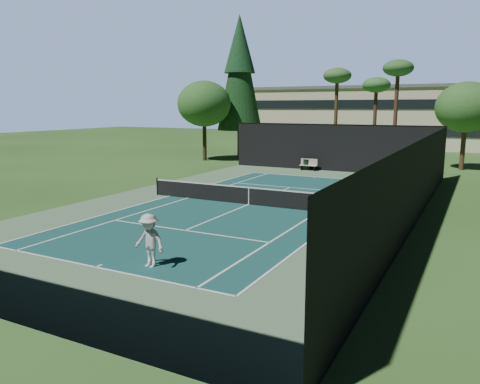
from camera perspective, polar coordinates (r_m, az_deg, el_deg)
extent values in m
plane|color=#2E5921|center=(26.50, 1.07, -1.56)|extent=(160.00, 160.00, 0.00)
cube|color=#587E58|center=(26.50, 1.07, -1.55)|extent=(18.00, 32.00, 0.01)
cube|color=#174C48|center=(26.49, 1.07, -1.53)|extent=(10.97, 23.77, 0.01)
cube|color=white|center=(17.05, -17.18, -8.74)|extent=(10.97, 0.10, 0.01)
cube|color=white|center=(37.36, 9.19, 1.83)|extent=(10.97, 0.10, 0.01)
cube|color=white|center=(21.10, -6.70, -4.67)|extent=(8.23, 0.10, 0.01)
cube|color=white|center=(32.25, 6.12, 0.57)|extent=(8.23, 0.10, 0.01)
cube|color=white|center=(29.29, -8.59, -0.48)|extent=(0.10, 23.77, 0.01)
cube|color=white|center=(24.61, 12.60, -2.68)|extent=(0.10, 23.77, 0.01)
cube|color=white|center=(28.52, -6.36, -0.72)|extent=(0.10, 23.77, 0.01)
cube|color=white|center=(24.98, 9.56, -2.38)|extent=(0.10, 23.77, 0.01)
cube|color=white|center=(26.49, 1.07, -1.51)|extent=(0.10, 12.80, 0.01)
cube|color=white|center=(17.15, -16.83, -8.61)|extent=(0.10, 0.30, 0.01)
cube|color=white|center=(37.22, 9.12, 1.80)|extent=(0.10, 0.30, 0.01)
cylinder|color=black|center=(29.74, -10.05, 0.67)|extent=(0.10, 0.10, 1.10)
cylinder|color=black|center=(24.29, 14.73, -1.67)|extent=(0.10, 0.10, 1.10)
cube|color=black|center=(26.40, 1.07, -0.49)|extent=(12.80, 0.02, 0.92)
cube|color=white|center=(26.31, 1.07, 0.54)|extent=(12.80, 0.04, 0.07)
cube|color=white|center=(26.40, 1.07, -0.49)|extent=(0.05, 0.03, 0.92)
cube|color=black|center=(41.04, 11.08, 5.30)|extent=(18.00, 0.04, 4.00)
cube|color=black|center=(23.63, 21.04, 1.23)|extent=(0.04, 32.00, 4.00)
cube|color=black|center=(31.18, -13.94, 3.66)|extent=(0.04, 32.00, 4.00)
cube|color=black|center=(40.92, 11.18, 8.09)|extent=(18.00, 0.06, 0.06)
imported|color=silver|center=(16.41, -11.00, -5.83)|extent=(1.27, 0.80, 1.88)
sphere|color=#DCF437|center=(29.55, -0.64, -0.25)|extent=(0.06, 0.06, 0.06)
sphere|color=#E0F237|center=(28.81, 8.06, -0.62)|extent=(0.07, 0.07, 0.07)
sphere|color=#BBD22F|center=(32.85, -5.83, 0.78)|extent=(0.08, 0.08, 0.08)
cube|color=beige|center=(41.10, 8.33, 3.22)|extent=(1.50, 0.45, 0.05)
cube|color=#B9B199|center=(41.25, 8.43, 3.66)|extent=(1.50, 0.06, 0.55)
cube|color=black|center=(41.33, 7.53, 2.94)|extent=(0.06, 0.40, 0.42)
cube|color=black|center=(40.94, 9.11, 2.83)|extent=(0.06, 0.40, 0.42)
cylinder|color=black|center=(41.45, 8.08, 3.29)|extent=(0.52, 0.52, 0.90)
cylinder|color=black|center=(41.39, 8.09, 3.93)|extent=(0.56, 0.56, 0.05)
cylinder|color=#48321F|center=(51.11, -0.04, 6.22)|extent=(0.50, 0.50, 3.60)
cone|color=#133416|center=(51.10, -0.04, 14.30)|extent=(4.80, 4.80, 12.00)
cone|color=#13361B|center=(51.40, -0.04, 17.64)|extent=(3.30, 3.30, 6.00)
cylinder|color=#47351E|center=(49.15, 11.59, 8.74)|extent=(0.36, 0.36, 8.55)
ellipsoid|color=#34602B|center=(49.23, 11.78, 13.72)|extent=(2.80, 2.80, 1.54)
cylinder|color=#4A2E1F|center=(50.27, 16.08, 8.07)|extent=(0.36, 0.36, 7.65)
ellipsoid|color=#2E662E|center=(50.29, 16.30, 12.42)|extent=(2.80, 2.80, 1.54)
cylinder|color=#4B2E20|center=(46.86, 18.41, 8.64)|extent=(0.36, 0.36, 9.00)
ellipsoid|color=#2D5C29|center=(46.98, 18.73, 14.12)|extent=(2.80, 2.80, 1.54)
cylinder|color=#4D3421|center=(45.42, 25.51, 4.66)|extent=(0.40, 0.40, 3.52)
ellipsoid|color=#2D5C24|center=(45.27, 25.87, 9.29)|extent=(5.12, 5.12, 4.35)
cylinder|color=#412B1C|center=(48.62, -4.33, 6.07)|extent=(0.40, 0.40, 3.74)
ellipsoid|color=#2C5F25|center=(48.49, -4.40, 10.68)|extent=(5.44, 5.44, 4.62)
cube|color=beige|center=(70.21, 18.18, 8.63)|extent=(40.00, 12.00, 8.00)
cube|color=#59595B|center=(70.24, 18.38, 11.97)|extent=(40.50, 12.50, 0.40)
cube|color=black|center=(64.30, 17.21, 7.14)|extent=(38.00, 0.15, 1.20)
cube|color=black|center=(64.23, 17.37, 10.17)|extent=(38.00, 0.15, 1.20)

